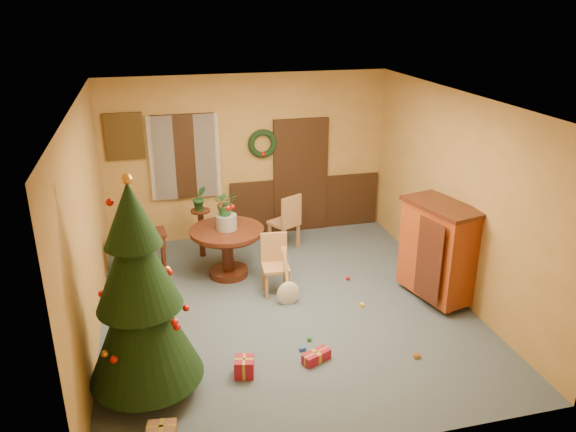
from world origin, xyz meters
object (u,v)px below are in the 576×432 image
object	(u,v)px
chair_near	(275,261)
writing_desk	(140,243)
dining_table	(227,243)
sideboard	(438,249)
christmas_tree	(139,296)

from	to	relation	value
chair_near	writing_desk	xyz separation A→B (m)	(-1.90, 1.03, 0.05)
chair_near	writing_desk	world-z (taller)	chair_near
dining_table	chair_near	world-z (taller)	chair_near
chair_near	sideboard	bearing A→B (deg)	-19.44
christmas_tree	writing_desk	xyz separation A→B (m)	(-0.04, 2.93, -0.67)
dining_table	christmas_tree	xyz separation A→B (m)	(-1.27, -2.57, 0.65)
dining_table	chair_near	xyz separation A→B (m)	(0.60, -0.67, -0.07)
christmas_tree	chair_near	bearing A→B (deg)	45.55
christmas_tree	writing_desk	size ratio (longest dim) A/B	3.07
chair_near	sideboard	size ratio (longest dim) A/B	0.62
dining_table	christmas_tree	bearing A→B (deg)	-116.25
writing_desk	chair_near	bearing A→B (deg)	-28.49
christmas_tree	sideboard	distance (m)	4.23
dining_table	chair_near	size ratio (longest dim) A/B	1.28
writing_desk	sideboard	xyz separation A→B (m)	(4.09, -1.80, 0.25)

